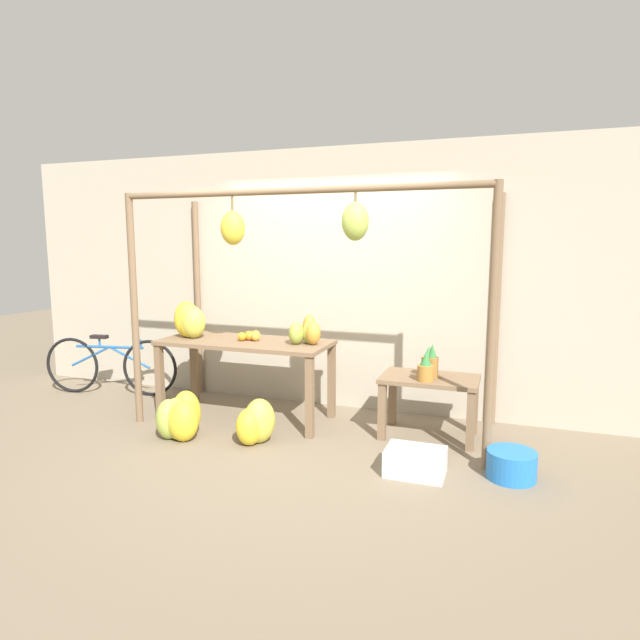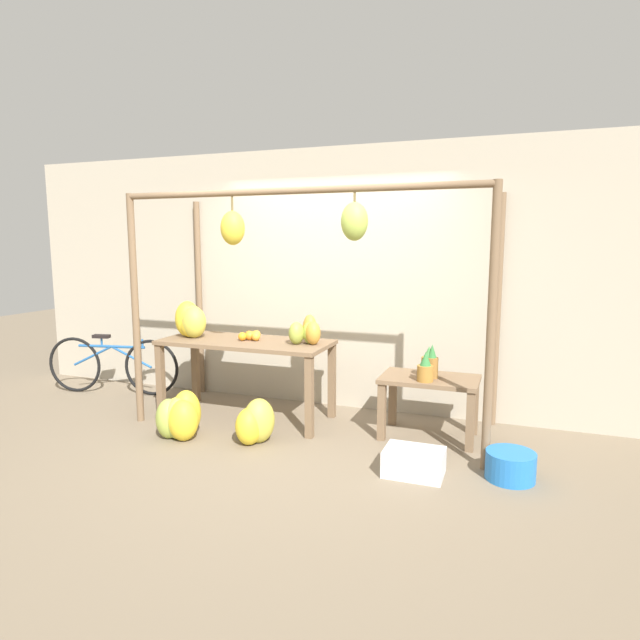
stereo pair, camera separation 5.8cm
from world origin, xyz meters
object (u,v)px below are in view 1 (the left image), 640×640
(fruit_crate_white, at_px, (415,462))
(parked_bicycle, at_px, (110,365))
(banana_pile_on_table, at_px, (190,322))
(pineapple_cluster, at_px, (428,365))
(blue_bucket, at_px, (511,465))
(banana_pile_ground_left, at_px, (179,418))
(banana_pile_ground_right, at_px, (255,423))
(orange_pile, at_px, (251,336))
(papaya_pile, at_px, (307,332))

(fruit_crate_white, xyz_separation_m, parked_bicycle, (-3.81, 1.01, 0.25))
(banana_pile_on_table, height_order, pineapple_cluster, banana_pile_on_table)
(banana_pile_on_table, distance_m, blue_bucket, 3.37)
(fruit_crate_white, bearing_deg, parked_bicycle, 165.20)
(banana_pile_ground_left, xyz_separation_m, parked_bicycle, (-1.61, 0.97, 0.16))
(banana_pile_ground_right, xyz_separation_m, fruit_crate_white, (1.49, -0.19, -0.08))
(banana_pile_ground_left, bearing_deg, fruit_crate_white, -0.99)
(banana_pile_on_table, distance_m, fruit_crate_white, 2.75)
(pineapple_cluster, xyz_separation_m, banana_pile_ground_right, (-1.45, -0.62, -0.52))
(parked_bicycle, bearing_deg, orange_pile, -5.61)
(papaya_pile, bearing_deg, pineapple_cluster, 0.08)
(fruit_crate_white, bearing_deg, banana_pile_ground_right, 172.81)
(banana_pile_ground_right, distance_m, parked_bicycle, 2.47)
(banana_pile_on_table, relative_size, papaya_pile, 1.17)
(pineapple_cluster, relative_size, papaya_pile, 0.90)
(fruit_crate_white, height_order, papaya_pile, papaya_pile)
(banana_pile_ground_right, distance_m, papaya_pile, 1.02)
(banana_pile_ground_right, bearing_deg, pineapple_cluster, 23.23)
(orange_pile, height_order, blue_bucket, orange_pile)
(banana_pile_on_table, height_order, orange_pile, banana_pile_on_table)
(orange_pile, xyz_separation_m, parked_bicycle, (-1.98, 0.19, -0.51))
(papaya_pile, bearing_deg, blue_bucket, -18.22)
(blue_bucket, height_order, parked_bicycle, parked_bicycle)
(banana_pile_ground_left, bearing_deg, papaya_pile, 38.32)
(banana_pile_ground_right, bearing_deg, banana_pile_ground_left, -168.02)
(banana_pile_ground_left, bearing_deg, pineapple_cluster, 19.71)
(banana_pile_ground_left, distance_m, blue_bucket, 2.90)
(parked_bicycle, bearing_deg, banana_pile_on_table, -11.63)
(fruit_crate_white, height_order, parked_bicycle, parked_bicycle)
(banana_pile_on_table, height_order, papaya_pile, banana_pile_on_table)
(banana_pile_ground_left, relative_size, blue_bucket, 1.30)
(orange_pile, xyz_separation_m, banana_pile_ground_right, (0.34, -0.62, -0.68))
(pineapple_cluster, height_order, papaya_pile, papaya_pile)
(banana_pile_ground_right, xyz_separation_m, parked_bicycle, (-2.32, 0.82, 0.17))
(blue_bucket, height_order, papaya_pile, papaya_pile)
(banana_pile_ground_left, bearing_deg, orange_pile, 64.95)
(fruit_crate_white, distance_m, papaya_pile, 1.68)
(banana_pile_ground_right, bearing_deg, blue_bucket, -0.32)
(banana_pile_ground_right, distance_m, fruit_crate_white, 1.50)
(banana_pile_ground_left, xyz_separation_m, fruit_crate_white, (2.19, -0.04, -0.09))
(pineapple_cluster, bearing_deg, fruit_crate_white, -87.48)
(banana_pile_ground_left, distance_m, fruit_crate_white, 2.19)
(pineapple_cluster, relative_size, banana_pile_ground_right, 0.74)
(banana_pile_on_table, height_order, fruit_crate_white, banana_pile_on_table)
(banana_pile_on_table, bearing_deg, banana_pile_ground_left, -66.24)
(fruit_crate_white, relative_size, blue_bucket, 1.22)
(banana_pile_ground_right, relative_size, fruit_crate_white, 0.93)
(papaya_pile, bearing_deg, parked_bicycle, 175.65)
(papaya_pile, bearing_deg, banana_pile_ground_left, -141.68)
(orange_pile, height_order, banana_pile_ground_left, orange_pile)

